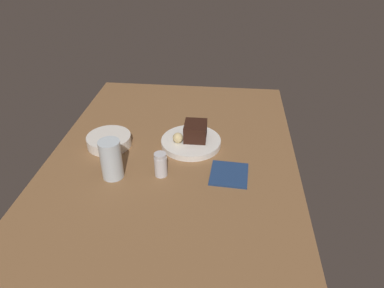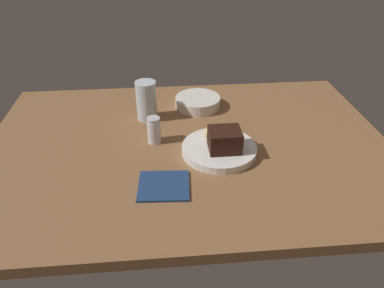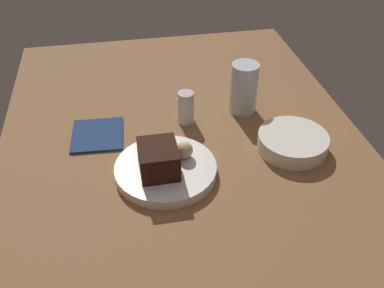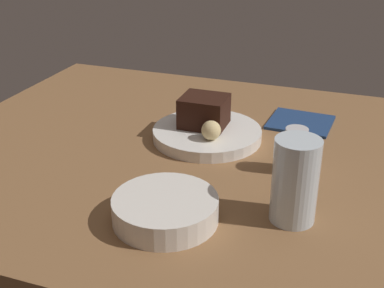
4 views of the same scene
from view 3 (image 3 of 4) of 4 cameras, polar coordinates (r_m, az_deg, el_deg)
name	(u,v)px [view 3 (image 3 of 4)]	position (r cm, az deg, el deg)	size (l,w,h in cm)	color
dining_table	(185,152)	(99.70, -0.90, -1.02)	(120.00, 84.00, 3.00)	brown
dessert_plate	(166,170)	(91.12, -3.48, -3.39)	(21.36, 21.36, 2.19)	white
chocolate_cake_slice	(158,159)	(87.48, -4.43, -1.98)	(8.82, 7.80, 6.00)	black
bread_roll	(184,150)	(91.36, -1.01, -0.79)	(3.68, 3.68, 3.68)	#DBC184
salt_shaker	(186,108)	(104.72, -0.81, 4.82)	(4.06, 4.06, 8.07)	silver
water_glass	(244,88)	(108.41, 6.83, 7.31)	(6.71, 6.71, 12.91)	silver
side_bowl	(293,142)	(99.58, 13.08, 0.24)	(15.65, 15.65, 3.75)	white
folded_napkin	(98,135)	(104.21, -12.31, 1.18)	(12.72, 11.81, 0.60)	navy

